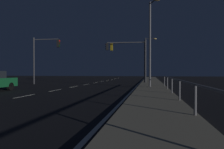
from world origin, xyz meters
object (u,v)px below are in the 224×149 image
(traffic_light_mid_right, at_px, (127,52))
(street_lamp_median, at_px, (151,36))
(traffic_light_overhead_east, at_px, (130,53))
(street_lamp_far_end, at_px, (147,55))
(traffic_light_far_right, at_px, (45,52))

(traffic_light_mid_right, distance_m, street_lamp_median, 8.17)
(traffic_light_overhead_east, bearing_deg, traffic_light_mid_right, -131.64)
(street_lamp_far_end, bearing_deg, traffic_light_overhead_east, -103.35)
(street_lamp_far_end, bearing_deg, street_lamp_median, -88.13)
(traffic_light_mid_right, bearing_deg, traffic_light_far_right, -160.12)
(traffic_light_overhead_east, distance_m, street_lamp_median, 8.37)
(traffic_light_overhead_east, bearing_deg, street_lamp_median, -70.69)
(traffic_light_far_right, height_order, street_lamp_median, street_lamp_median)
(traffic_light_far_right, height_order, traffic_light_overhead_east, traffic_light_far_right)
(traffic_light_far_right, xyz_separation_m, street_lamp_median, (12.88, -4.00, 0.73))
(traffic_light_mid_right, relative_size, street_lamp_far_end, 0.74)
(street_lamp_far_end, bearing_deg, traffic_light_far_right, -133.18)
(traffic_light_mid_right, distance_m, street_lamp_far_end, 9.90)
(traffic_light_mid_right, height_order, traffic_light_far_right, traffic_light_far_right)
(traffic_light_overhead_east, xyz_separation_m, street_lamp_median, (2.76, -7.87, 0.67))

